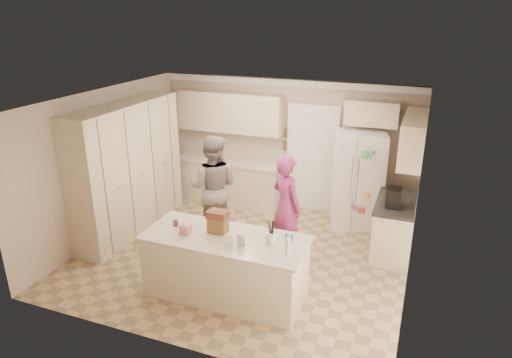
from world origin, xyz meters
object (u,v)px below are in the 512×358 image
at_px(coffee_maker, 394,198).
at_px(teen_boy, 213,187).
at_px(utensil_crock, 271,238).
at_px(tissue_box, 186,229).
at_px(island_base, 226,267).
at_px(refrigerator, 357,180).
at_px(teen_girl, 286,206).
at_px(dollhouse_body, 218,225).

height_order(coffee_maker, teen_boy, teen_boy).
relative_size(utensil_crock, tissue_box, 1.07).
relative_size(coffee_maker, teen_boy, 0.16).
xyz_separation_m(coffee_maker, island_base, (-2.05, -1.90, -0.63)).
bearing_deg(island_base, teen_boy, 121.07).
height_order(coffee_maker, island_base, coffee_maker).
distance_m(refrigerator, teen_boy, 2.66).
relative_size(island_base, tissue_box, 15.71).
relative_size(utensil_crock, teen_girl, 0.09).
xyz_separation_m(island_base, teen_girl, (0.44, 1.41, 0.43)).
bearing_deg(teen_boy, refrigerator, -161.53).
height_order(dollhouse_body, teen_boy, teen_boy).
distance_m(utensil_crock, teen_boy, 2.22).
relative_size(refrigerator, island_base, 0.82).
distance_m(island_base, dollhouse_body, 0.62).
height_order(island_base, teen_girl, teen_girl).
distance_m(tissue_box, dollhouse_body, 0.45).
bearing_deg(teen_girl, refrigerator, -85.17).
bearing_deg(utensil_crock, coffee_maker, 52.88).
distance_m(utensil_crock, dollhouse_body, 0.80).
bearing_deg(coffee_maker, teen_girl, -163.03).
relative_size(island_base, dollhouse_body, 8.46).
height_order(utensil_crock, dollhouse_body, dollhouse_body).
bearing_deg(teen_girl, dollhouse_body, 100.43).
relative_size(island_base, teen_boy, 1.18).
height_order(island_base, tissue_box, tissue_box).
bearing_deg(teen_boy, tissue_box, 90.95).
bearing_deg(utensil_crock, dollhouse_body, 176.42).
relative_size(coffee_maker, dollhouse_body, 1.15).
bearing_deg(utensil_crock, island_base, -175.60).
relative_size(tissue_box, teen_girl, 0.08).
distance_m(utensil_crock, teen_girl, 1.38).
height_order(dollhouse_body, teen_girl, teen_girl).
distance_m(dollhouse_body, teen_boy, 1.69).
distance_m(coffee_maker, teen_boy, 3.02).
bearing_deg(refrigerator, coffee_maker, -69.69).
bearing_deg(refrigerator, teen_girl, -134.21).
bearing_deg(refrigerator, teen_boy, -163.36).
xyz_separation_m(dollhouse_body, teen_boy, (-0.80, 1.48, -0.10)).
relative_size(utensil_crock, dollhouse_body, 0.58).
relative_size(coffee_maker, teen_girl, 0.17).
distance_m(refrigerator, tissue_box, 3.58).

